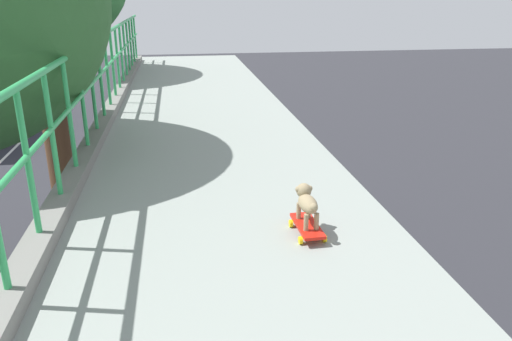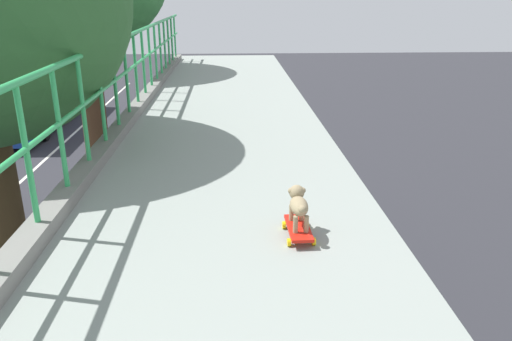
{
  "view_description": "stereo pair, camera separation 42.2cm",
  "coord_description": "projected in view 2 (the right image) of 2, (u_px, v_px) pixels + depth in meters",
  "views": [
    {
      "loc": [
        0.78,
        -0.13,
        6.9
      ],
      "look_at": [
        1.4,
        3.8,
        5.46
      ],
      "focal_mm": 34.53,
      "sensor_mm": 36.0,
      "label": 1
    },
    {
      "loc": [
        1.2,
        -0.17,
        6.9
      ],
      "look_at": [
        1.4,
        3.8,
        5.46
      ],
      "focal_mm": 34.53,
      "sensor_mm": 36.0,
      "label": 2
    }
  ],
  "objects": [
    {
      "name": "toy_skateboard",
      "position": [
        298.0,
        229.0,
        3.67
      ],
      "size": [
        0.21,
        0.44,
        0.08
      ],
      "color": "red",
      "rests_on": "overpass_deck"
    },
    {
      "name": "small_dog",
      "position": [
        298.0,
        203.0,
        3.64
      ],
      "size": [
        0.14,
        0.37,
        0.28
      ],
      "color": "#968360",
      "rests_on": "toy_skateboard"
    },
    {
      "name": "city_bus",
      "position": [
        38.0,
        94.0,
        26.28
      ],
      "size": [
        2.49,
        10.03,
        3.15
      ],
      "color": "#1A3D96",
      "rests_on": "ground"
    }
  ]
}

